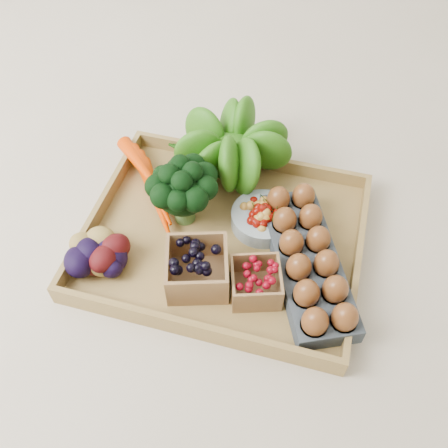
% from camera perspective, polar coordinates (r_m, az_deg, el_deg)
% --- Properties ---
extents(ground, '(4.00, 4.00, 0.00)m').
position_cam_1_polar(ground, '(1.04, -0.00, -2.04)').
color(ground, beige).
rests_on(ground, ground).
extents(tray, '(0.55, 0.45, 0.01)m').
position_cam_1_polar(tray, '(1.03, -0.00, -1.80)').
color(tray, olive).
rests_on(tray, ground).
extents(carrots, '(0.23, 0.16, 0.05)m').
position_cam_1_polar(carrots, '(1.11, -8.47, 4.94)').
color(carrots, '#EC3B00').
rests_on(carrots, tray).
extents(lettuce, '(0.16, 0.16, 0.16)m').
position_cam_1_polar(lettuce, '(1.10, 0.95, 9.11)').
color(lettuce, '#255A0E').
rests_on(lettuce, tray).
extents(broccoli, '(0.15, 0.15, 0.11)m').
position_cam_1_polar(broccoli, '(1.02, -4.66, 2.73)').
color(broccoli, black).
rests_on(broccoli, tray).
extents(cherry_bowl, '(0.13, 0.13, 0.04)m').
position_cam_1_polar(cherry_bowl, '(1.04, 4.46, 0.63)').
color(cherry_bowl, '#8C9EA5').
rests_on(cherry_bowl, tray).
extents(egg_carton, '(0.25, 0.36, 0.04)m').
position_cam_1_polar(egg_carton, '(0.98, 9.39, -4.42)').
color(egg_carton, '#3C444D').
rests_on(egg_carton, tray).
extents(potatoes, '(0.16, 0.16, 0.09)m').
position_cam_1_polar(potatoes, '(0.99, -13.80, -2.66)').
color(potatoes, '#3A090B').
rests_on(potatoes, tray).
extents(punnet_blackberry, '(0.14, 0.14, 0.08)m').
position_cam_1_polar(punnet_blackberry, '(0.94, -3.07, -5.09)').
color(punnet_blackberry, black).
rests_on(punnet_blackberry, tray).
extents(punnet_raspberry, '(0.12, 0.12, 0.06)m').
position_cam_1_polar(punnet_raspberry, '(0.93, 3.65, -6.66)').
color(punnet_raspberry, maroon).
rests_on(punnet_raspberry, tray).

